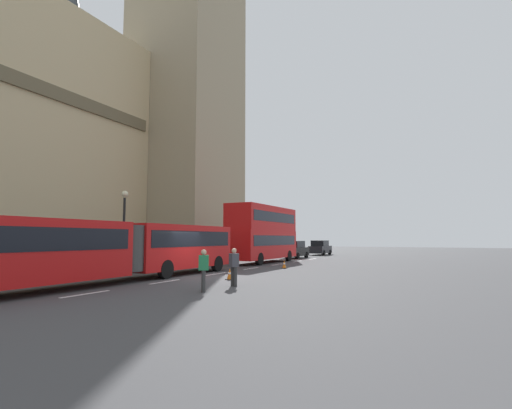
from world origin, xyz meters
name	(u,v)px	position (x,y,z in m)	size (l,w,h in m)	color
ground_plane	(197,277)	(0.00, 0.00, 0.00)	(160.00, 160.00, 0.00)	#424244
lane_centre_marking	(216,274)	(1.97, 0.00, 0.00)	(39.00, 0.16, 0.01)	silver
articulated_bus	(121,246)	(-3.63, 1.99, 1.75)	(17.09, 2.54, 2.90)	red
double_decker_bus	(263,232)	(12.74, 2.00, 2.71)	(9.62, 2.54, 4.90)	red
sedan_lead	(295,250)	(21.16, 2.28, 0.91)	(4.40, 1.86, 1.85)	black
sedan_trailing	(320,248)	(30.02, 2.13, 0.91)	(4.40, 1.86, 1.85)	black
traffic_cone_west	(230,274)	(-0.37, -2.34, 0.28)	(0.36, 0.36, 0.58)	black
traffic_cone_middle	(284,264)	(7.74, -2.03, 0.28)	(0.36, 0.36, 0.58)	black
street_lamp	(124,224)	(0.89, 6.50, 3.06)	(0.44, 0.44, 5.27)	black
pedestrian_near_cones	(204,269)	(-4.74, -3.71, 0.91)	(0.43, 0.46, 1.69)	#333333
pedestrian_by_kerb	(234,266)	(-2.65, -3.91, 0.91)	(0.46, 0.36, 1.69)	#333333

